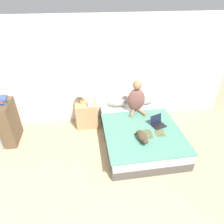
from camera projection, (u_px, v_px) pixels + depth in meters
wall_back at (111, 72)px, 4.76m from camera, size 6.01×0.05×2.55m
bed at (140, 134)px, 4.48m from camera, size 1.61×2.07×0.42m
pillow_near at (118, 103)px, 5.02m from camera, size 0.49×0.20×0.20m
pillow_far at (145, 101)px, 5.11m from camera, size 0.49×0.20×0.20m
person_sitting at (136, 98)px, 4.72m from camera, size 0.42×0.41×0.79m
cat_tabby at (142, 137)px, 3.92m from camera, size 0.21×0.51×0.17m
laptop_open at (158, 123)px, 4.37m from camera, size 0.35×0.33×0.22m
nightstand at (87, 114)px, 4.95m from camera, size 0.52×0.47×0.63m
table_lamp at (81, 91)px, 4.61m from camera, size 0.26×0.26×0.47m
tissue_box at (90, 103)px, 4.67m from camera, size 0.12×0.12×0.14m
bookshelf at (9, 123)px, 4.37m from camera, size 0.24×0.64×0.97m
book_stack_top at (2, 100)px, 4.07m from camera, size 0.21×0.25×0.14m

